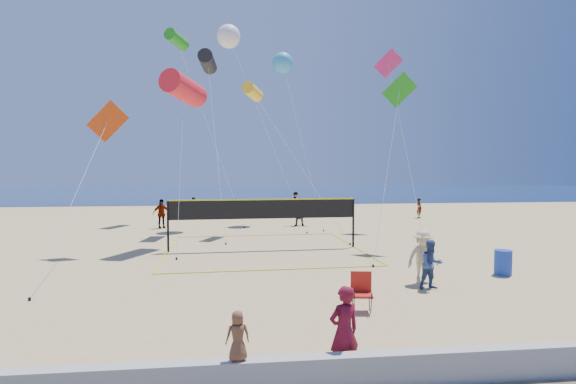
{
  "coord_description": "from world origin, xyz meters",
  "views": [
    {
      "loc": [
        -2.25,
        -10.52,
        3.86
      ],
      "look_at": [
        -0.78,
        2.0,
        3.2
      ],
      "focal_mm": 28.0,
      "sensor_mm": 36.0,
      "label": 1
    }
  ],
  "objects": [
    {
      "name": "woman",
      "position": [
        -0.28,
        -2.58,
        0.86
      ],
      "size": [
        0.72,
        0.59,
        1.71
      ],
      "primitive_type": "imported",
      "rotation": [
        0.0,
        0.0,
        3.48
      ],
      "color": "maroon",
      "rests_on": "ground"
    },
    {
      "name": "kite_3",
      "position": [
        -8.02,
        10.54,
        5.76
      ],
      "size": [
        1.93,
        7.89,
        6.96
      ],
      "rotation": [
        0.0,
        0.0,
        0.11
      ],
      "color": "#CB3D0E",
      "rests_on": "ground"
    },
    {
      "name": "kite_5",
      "position": [
        7.56,
        17.43,
        10.09
      ],
      "size": [
        1.81,
        6.26,
        11.54
      ],
      "rotation": [
        0.0,
        0.0,
        -0.11
      ],
      "color": "#CE2769",
      "rests_on": "ground"
    },
    {
      "name": "ground",
      "position": [
        0.0,
        0.0,
        0.0
      ],
      "size": [
        120.0,
        120.0,
        0.0
      ],
      "primitive_type": "plane",
      "color": "tan",
      "rests_on": "ground"
    },
    {
      "name": "kite_6",
      "position": [
        -2.64,
        20.11,
        12.65
      ],
      "size": [
        5.66,
        5.47,
        13.43
      ],
      "rotation": [
        0.0,
        0.0,
        0.39
      ],
      "color": "white",
      "rests_on": "ground"
    },
    {
      "name": "far_person_4",
      "position": [
        3.51,
        32.27,
        0.8
      ],
      "size": [
        0.98,
        1.19,
        1.6
      ],
      "primitive_type": "imported",
      "rotation": [
        0.0,
        0.0,
        1.12
      ],
      "color": "gray",
      "rests_on": "ground"
    },
    {
      "name": "kite_1",
      "position": [
        -3.87,
        17.25,
        10.28
      ],
      "size": [
        1.7,
        6.13,
        10.87
      ],
      "rotation": [
        0.0,
        0.0,
        -0.09
      ],
      "color": "black",
      "rests_on": "ground"
    },
    {
      "name": "kite_4",
      "position": [
        5.54,
        10.42,
        7.28
      ],
      "size": [
        3.45,
        4.6,
        8.51
      ],
      "rotation": [
        0.0,
        0.0,
        -0.12
      ],
      "color": "#218F1A",
      "rests_on": "ground"
    },
    {
      "name": "kite_8",
      "position": [
        -6.45,
        23.53,
        13.27
      ],
      "size": [
        5.64,
        6.31,
        13.88
      ],
      "rotation": [
        0.0,
        0.0,
        -0.4
      ],
      "color": "#218F1A",
      "rests_on": "ground"
    },
    {
      "name": "ocean",
      "position": [
        0.0,
        62.0,
        0.01
      ],
      "size": [
        140.0,
        50.0,
        0.03
      ],
      "primitive_type": "cube",
      "color": "navy",
      "rests_on": "ground"
    },
    {
      "name": "far_person_2",
      "position": [
        11.99,
        22.93,
        0.77
      ],
      "size": [
        0.43,
        0.6,
        1.54
      ],
      "primitive_type": "imported",
      "rotation": [
        0.0,
        0.0,
        1.68
      ],
      "color": "gray",
      "rests_on": "ground"
    },
    {
      "name": "kite_0",
      "position": [
        -4.74,
        12.19,
        7.77
      ],
      "size": [
        2.2,
        5.07,
        8.53
      ],
      "rotation": [
        0.0,
        0.0,
        -0.42
      ],
      "color": "red",
      "rests_on": "ground"
    },
    {
      "name": "kite_7",
      "position": [
        1.18,
        22.03,
        11.47
      ],
      "size": [
        2.87,
        6.56,
        12.22
      ],
      "rotation": [
        0.0,
        0.0,
        -0.21
      ],
      "color": "#3497D5",
      "rests_on": "ground"
    },
    {
      "name": "far_person_0",
      "position": [
        -7.03,
        19.08,
        0.94
      ],
      "size": [
        1.19,
        0.88,
        1.88
      ],
      "primitive_type": "imported",
      "rotation": [
        0.0,
        0.0,
        0.44
      ],
      "color": "gray",
      "rests_on": "ground"
    },
    {
      "name": "seawall",
      "position": [
        0.0,
        -3.0,
        0.3
      ],
      "size": [
        32.0,
        0.3,
        0.6
      ],
      "primitive_type": "cube",
      "color": "#AAAAA6",
      "rests_on": "ground"
    },
    {
      "name": "toddler",
      "position": [
        -2.23,
        -3.0,
        1.02
      ],
      "size": [
        0.46,
        0.34,
        0.85
      ],
      "primitive_type": "imported",
      "rotation": [
        0.0,
        0.0,
        3.33
      ],
      "color": "brown",
      "rests_on": "seawall"
    },
    {
      "name": "far_person_1",
      "position": [
        2.04,
        19.37,
        0.94
      ],
      "size": [
        1.81,
        0.85,
        1.87
      ],
      "primitive_type": "imported",
      "rotation": [
        0.0,
        0.0,
        -0.18
      ],
      "color": "gray",
      "rests_on": "ground"
    },
    {
      "name": "bystander_a",
      "position": [
        3.97,
        3.05,
        0.79
      ],
      "size": [
        0.83,
        0.69,
        1.58
      ],
      "primitive_type": "imported",
      "rotation": [
        0.0,
        0.0,
        0.12
      ],
      "color": "navy",
      "rests_on": "ground"
    },
    {
      "name": "trash_barrel",
      "position": [
        7.37,
        4.56,
        0.45
      ],
      "size": [
        0.72,
        0.72,
        0.9
      ],
      "primitive_type": "cylinder",
      "rotation": [
        0.0,
        0.0,
        0.21
      ],
      "color": "#1A3BAC",
      "rests_on": "ground"
    },
    {
      "name": "volleyball_net",
      "position": [
        -0.93,
        10.7,
        1.66
      ],
      "size": [
        9.38,
        9.23,
        2.42
      ],
      "rotation": [
        0.0,
        0.0,
        0.04
      ],
      "color": "black",
      "rests_on": "ground"
    },
    {
      "name": "far_person_3",
      "position": [
        -5.66,
        27.06,
        0.74
      ],
      "size": [
        0.85,
        0.74,
        1.48
      ],
      "primitive_type": "imported",
      "rotation": [
        0.0,
        0.0,
        0.3
      ],
      "color": "gray",
      "rests_on": "ground"
    },
    {
      "name": "kite_2",
      "position": [
        -1.2,
        16.28,
        8.37
      ],
      "size": [
        5.41,
        5.85,
        8.86
      ],
      "rotation": [
        0.0,
        0.0,
        -0.4
      ],
      "color": "yellow",
      "rests_on": "ground"
    },
    {
      "name": "bystander_b",
      "position": [
        3.97,
        3.74,
        0.9
      ],
      "size": [
        1.27,
        0.87,
        1.8
      ],
      "primitive_type": "imported",
      "rotation": [
        0.0,
        0.0,
        0.19
      ],
      "color": "beige",
      "rests_on": "ground"
    },
    {
      "name": "camp_chair",
      "position": [
        1.12,
        1.16,
        0.59
      ],
      "size": [
        0.65,
        0.77,
        1.16
      ],
      "rotation": [
        0.0,
        0.0,
        -0.17
      ],
      "color": "#A61C13",
      "rests_on": "ground"
    }
  ]
}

